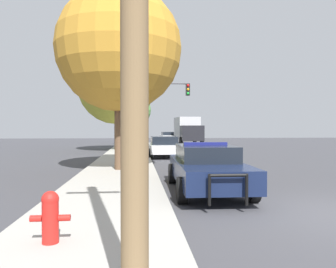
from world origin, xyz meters
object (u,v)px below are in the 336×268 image
object	(u,v)px
tree_sidewalk_far	(134,110)
fire_hydrant	(50,215)
box_truck	(188,130)
police_car	(206,167)
tree_sidewalk_mid	(116,86)
car_background_midblock	(164,146)
car_background_distant	(168,137)
traffic_light	(159,102)
tree_sidewalk_near	(119,49)

from	to	relation	value
tree_sidewalk_far	fire_hydrant	bearing A→B (deg)	-91.62
fire_hydrant	box_truck	bearing A→B (deg)	77.81
police_car	fire_hydrant	world-z (taller)	police_car
box_truck	tree_sidewalk_mid	xyz separation A→B (m)	(-7.60, -11.50, 3.62)
tree_sidewalk_mid	car_background_midblock	bearing A→B (deg)	-59.62
car_background_midblock	tree_sidewalk_far	xyz separation A→B (m)	(-2.07, 16.02, 3.19)
car_background_distant	tree_sidewalk_far	bearing A→B (deg)	-128.27
traffic_light	tree_sidewalk_near	bearing A→B (deg)	-102.60
tree_sidewalk_far	tree_sidewalk_mid	xyz separation A→B (m)	(-1.32, -10.24, 1.41)
car_background_distant	tree_sidewalk_mid	size ratio (longest dim) A/B	0.55
tree_sidewalk_near	tree_sidewalk_mid	distance (m)	13.01
police_car	tree_sidewalk_far	world-z (taller)	tree_sidewalk_far
fire_hydrant	car_background_midblock	xyz separation A→B (m)	(2.97, 15.98, 0.16)
car_background_distant	traffic_light	bearing A→B (deg)	-99.15
tree_sidewalk_far	car_background_midblock	bearing A→B (deg)	-82.65
tree_sidewalk_near	fire_hydrant	bearing A→B (deg)	-93.52
tree_sidewalk_near	tree_sidewalk_far	world-z (taller)	tree_sidewalk_near
box_truck	tree_sidewalk_far	xyz separation A→B (m)	(-6.28, -1.26, 2.21)
fire_hydrant	tree_sidewalk_mid	xyz separation A→B (m)	(-0.42, 21.77, 4.76)
tree_sidewalk_near	tree_sidewalk_mid	bearing A→B (deg)	94.22
car_background_midblock	tree_sidewalk_mid	distance (m)	8.13
police_car	tree_sidewalk_near	size ratio (longest dim) A/B	0.65
traffic_light	box_truck	xyz separation A→B (m)	(4.26, 13.81, -2.15)
fire_hydrant	car_background_distant	size ratio (longest dim) A/B	0.17
traffic_light	tree_sidewalk_near	xyz separation A→B (m)	(-2.38, -10.66, 1.30)
police_car	tree_sidewalk_near	distance (m)	6.79
fire_hydrant	tree_sidewalk_far	xyz separation A→B (m)	(0.91, 32.01, 3.35)
car_background_midblock	traffic_light	bearing A→B (deg)	90.97
tree_sidewalk_far	traffic_light	bearing A→B (deg)	-80.88
fire_hydrant	traffic_light	bearing A→B (deg)	81.45
box_truck	car_background_midblock	bearing A→B (deg)	74.56
fire_hydrant	box_truck	distance (m)	34.05
traffic_light	car_background_midblock	distance (m)	4.68
car_background_midblock	tree_sidewalk_near	bearing A→B (deg)	-108.52
police_car	box_truck	world-z (taller)	box_truck
police_car	tree_sidewalk_far	size ratio (longest dim) A/B	0.88
box_truck	car_background_distant	bearing A→B (deg)	-69.29
fire_hydrant	tree_sidewalk_far	distance (m)	32.19
car_background_distant	tree_sidewalk_far	world-z (taller)	tree_sidewalk_far
box_truck	tree_sidewalk_near	size ratio (longest dim) A/B	0.87
car_background_midblock	box_truck	distance (m)	17.81
tree_sidewalk_far	tree_sidewalk_mid	size ratio (longest dim) A/B	0.68
fire_hydrant	tree_sidewalk_far	bearing A→B (deg)	88.38
traffic_light	tree_sidewalk_mid	xyz separation A→B (m)	(-3.34, 2.32, 1.46)
traffic_light	tree_sidewalk_near	distance (m)	11.00
car_background_midblock	fire_hydrant	bearing A→B (deg)	-100.38
traffic_light	box_truck	bearing A→B (deg)	72.85
car_background_midblock	tree_sidewalk_far	world-z (taller)	tree_sidewalk_far
traffic_light	tree_sidewalk_near	world-z (taller)	tree_sidewalk_near
traffic_light	car_background_distant	distance (m)	18.88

